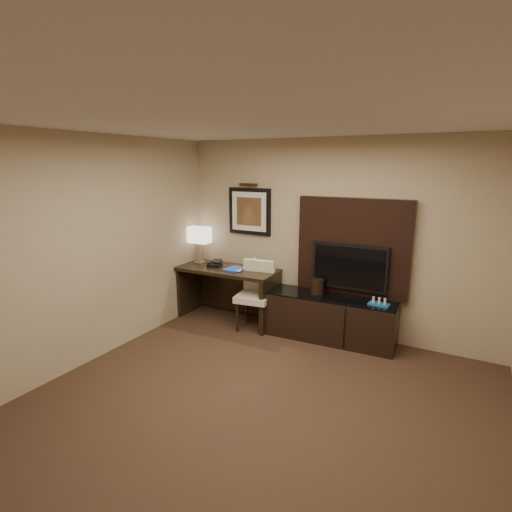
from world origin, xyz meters
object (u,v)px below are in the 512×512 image
Objects in this scene: credenza at (328,318)px; tv at (350,267)px; minibar_tray at (379,302)px; desk_phone at (215,263)px; desk at (228,294)px; ice_bucket at (317,287)px; table_lamp at (199,247)px; water_bottle at (254,264)px; desk_chair at (254,297)px.

credenza is 1.80× the size of tv.
desk_phone is at bearing -179.41° from minibar_tray.
desk reaches higher than credenza.
ice_bucket is 0.80× the size of minibar_tray.
table_lamp is 2.02m from ice_bucket.
minibar_tray reaches higher than credenza.
ice_bucket is at bearing -0.85° from table_lamp.
table_lamp is 1.02m from water_bottle.
desk_phone is (-0.76, 0.12, 0.37)m from desk_chair.
desk_chair is at bearing -165.57° from tv.
desk_chair is (-1.04, -0.19, 0.18)m from credenza.
tv is 3.97× the size of minibar_tray.
minibar_tray is (2.25, 0.01, 0.26)m from desk.
minibar_tray is at bearing -13.98° from desk_phone.
credenza is at bearing -12.48° from desk_phone.
desk is at bearing 178.86° from credenza.
credenza is 1.31m from water_bottle.
ice_bucket is at bearing -0.26° from water_bottle.
water_bottle is 1.00m from ice_bucket.
desk is 7.59× the size of ice_bucket.
ice_bucket is at bearing 4.75° from desk_chair.
desk_phone is at bearing -174.18° from tv.
desk_phone is at bearing -172.20° from water_bottle.
desk_chair is 1.28m from table_lamp.
credenza is at bearing 176.52° from minibar_tray.
tv reaches higher than credenza.
ice_bucket is at bearing 176.07° from minibar_tray.
water_bottle is at bearing 111.20° from desk_chair.
desk is 1.52× the size of tv.
desk_chair is 5.05× the size of desk_phone.
desk is at bearing -179.76° from minibar_tray.
tv is at bearing 2.23° from table_lamp.
desk_phone is (-2.02, -0.21, -0.16)m from tv.
table_lamp is 2.04× the size of minibar_tray.
tv is at bearing -8.76° from desk_phone.
water_bottle reaches higher than desk_phone.
desk_phone is (-0.22, -0.02, 0.46)m from desk.
ice_bucket is (0.98, -0.00, -0.19)m from water_bottle.
water_bottle is 1.85m from minibar_tray.
desk is 2.96× the size of table_lamp.
desk_chair is 0.92m from ice_bucket.
table_lamp is at bearing 159.92° from desk_chair.
desk is 1.91m from tv.
water_bottle is at bearing 178.05° from minibar_tray.
credenza is at bearing -1.07° from water_bottle.
table_lamp is at bearing 179.15° from ice_bucket.
tv is at bearing 4.89° from water_bottle.
desk is at bearing -9.37° from table_lamp.
table_lamp is 2.76× the size of water_bottle.
ice_bucket is 0.85m from minibar_tray.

